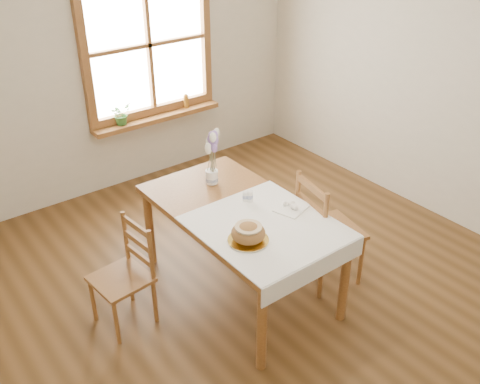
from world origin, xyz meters
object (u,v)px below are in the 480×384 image
at_px(chair_left, 120,278).
at_px(chair_right, 330,229).
at_px(dining_table, 240,219).
at_px(bread_plate, 248,240).
at_px(flower_vase, 212,178).

height_order(chair_left, chair_right, chair_right).
xyz_separation_m(dining_table, bread_plate, (-0.21, -0.37, 0.10)).
xyz_separation_m(chair_left, bread_plate, (0.70, -0.59, 0.36)).
relative_size(chair_left, chair_right, 0.85).
bearing_deg(bread_plate, chair_left, 139.45).
bearing_deg(dining_table, chair_right, -26.20).
bearing_deg(flower_vase, dining_table, -97.66).
relative_size(dining_table, bread_plate, 5.89).
xyz_separation_m(dining_table, chair_right, (0.66, -0.32, -0.19)).
bearing_deg(flower_vase, bread_plate, -108.50).
height_order(chair_right, flower_vase, chair_right).
xyz_separation_m(dining_table, chair_left, (-0.91, 0.23, -0.26)).
relative_size(chair_left, flower_vase, 7.27).
xyz_separation_m(chair_left, chair_right, (1.57, -0.55, 0.07)).
bearing_deg(chair_right, dining_table, 75.31).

